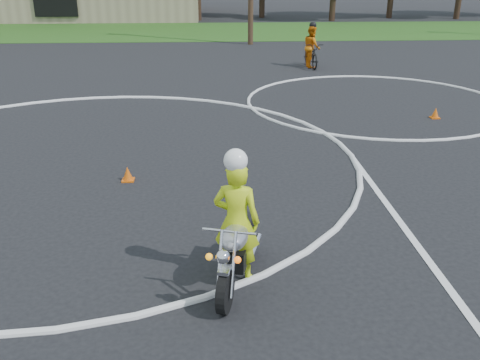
{
  "coord_description": "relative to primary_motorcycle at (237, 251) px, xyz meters",
  "views": [
    {
      "loc": [
        2.85,
        -8.25,
        4.08
      ],
      "look_at": [
        3.25,
        -0.96,
        1.1
      ],
      "focal_mm": 40.0,
      "sensor_mm": 36.0,
      "label": 1
    }
  ],
  "objects": [
    {
      "name": "ground",
      "position": [
        -3.15,
        2.0,
        -0.5
      ],
      "size": [
        120.0,
        120.0,
        0.0
      ],
      "primitive_type": "plane",
      "color": "black",
      "rests_on": "ground"
    },
    {
      "name": "grass_strip",
      "position": [
        -3.15,
        29.0,
        -0.49
      ],
      "size": [
        120.0,
        10.0,
        0.02
      ],
      "primitive_type": "cube",
      "color": "#1E4714",
      "rests_on": "ground"
    },
    {
      "name": "course_markings",
      "position": [
        -0.98,
        6.35,
        -0.49
      ],
      "size": [
        19.05,
        19.05,
        0.12
      ],
      "color": "silver",
      "rests_on": "ground"
    },
    {
      "name": "primary_motorcycle",
      "position": [
        0.0,
        0.0,
        0.0
      ],
      "size": [
        0.86,
        1.92,
        1.03
      ],
      "rotation": [
        0.0,
        0.0,
        -0.27
      ],
      "color": "black",
      "rests_on": "ground"
    },
    {
      "name": "rider_primary_grp",
      "position": [
        0.01,
        0.13,
        0.42
      ],
      "size": [
        0.72,
        0.57,
        1.91
      ],
      "rotation": [
        0.0,
        0.0,
        -0.27
      ],
      "color": "#CDEA18",
      "rests_on": "ground"
    },
    {
      "name": "rider_second_grp",
      "position": [
        3.91,
        16.14,
        0.15
      ],
      "size": [
        0.81,
        1.96,
        1.85
      ],
      "rotation": [
        0.0,
        0.0,
        0.08
      ],
      "color": "black",
      "rests_on": "ground"
    },
    {
      "name": "traffic_cones",
      "position": [
        2.41,
        4.58,
        -0.36
      ],
      "size": [
        18.58,
        15.31,
        0.3
      ],
      "color": "#DA580B",
      "rests_on": "ground"
    }
  ]
}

